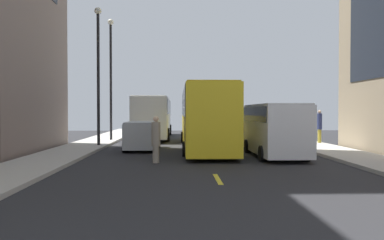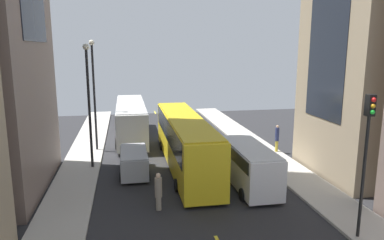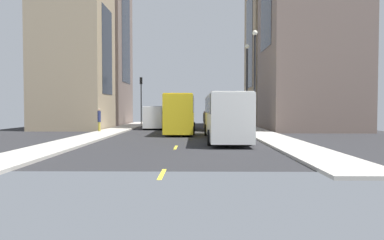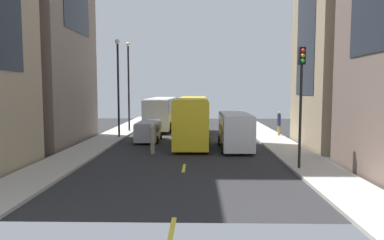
{
  "view_description": "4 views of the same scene",
  "coord_description": "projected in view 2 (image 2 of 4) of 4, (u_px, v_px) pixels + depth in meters",
  "views": [
    {
      "loc": [
        -1.29,
        -25.36,
        2.22
      ],
      "look_at": [
        -0.23,
        4.89,
        1.57
      ],
      "focal_mm": 36.66,
      "sensor_mm": 36.0,
      "label": 1
    },
    {
      "loc": [
        -3.76,
        -26.08,
        8.31
      ],
      "look_at": [
        1.47,
        2.07,
        2.62
      ],
      "focal_mm": 33.7,
      "sensor_mm": 36.0,
      "label": 2
    },
    {
      "loc": [
        -1.22,
        33.29,
        2.38
      ],
      "look_at": [
        -0.83,
        -0.42,
        1.2
      ],
      "focal_mm": 32.42,
      "sensor_mm": 36.0,
      "label": 3
    },
    {
      "loc": [
        0.82,
        -31.34,
        4.28
      ],
      "look_at": [
        0.15,
        1.95,
        1.38
      ],
      "focal_mm": 32.64,
      "sensor_mm": 36.0,
      "label": 4
    }
  ],
  "objects": [
    {
      "name": "lane_stripe_4",
      "position": [
        161.0,
        125.0,
        39.59
      ],
      "size": [
        0.16,
        2.0,
        0.01
      ],
      "primitive_type": "cube",
      "color": "yellow",
      "rests_on": "ground"
    },
    {
      "name": "sidewalk_east",
      "position": [
        266.0,
        154.0,
        28.7
      ],
      "size": [
        2.72,
        44.0,
        0.15
      ],
      "primitive_type": "cube",
      "color": "#B2ADA3",
      "rests_on": "ground"
    },
    {
      "name": "lane_stripe_5",
      "position": [
        155.0,
        112.0,
        47.69
      ],
      "size": [
        0.16,
        2.0,
        0.01
      ],
      "primitive_type": "cube",
      "color": "yellow",
      "rests_on": "ground"
    },
    {
      "name": "streetlamp_near",
      "position": [
        94.0,
        86.0,
        28.7
      ],
      "size": [
        0.44,
        0.44,
        8.84
      ],
      "color": "black",
      "rests_on": "ground"
    },
    {
      "name": "building_east_1",
      "position": [
        381.0,
        43.0,
        22.95
      ],
      "size": [
        7.54,
        7.66,
        17.34
      ],
      "color": "tan",
      "rests_on": "ground"
    },
    {
      "name": "streetlamp_far",
      "position": [
        89.0,
        95.0,
        24.39
      ],
      "size": [
        0.44,
        0.44,
        8.49
      ],
      "color": "black",
      "rests_on": "ground"
    },
    {
      "name": "delivery_van_white",
      "position": [
        249.0,
        163.0,
        21.72
      ],
      "size": [
        2.25,
        6.08,
        2.58
      ],
      "color": "white",
      "rests_on": "ground"
    },
    {
      "name": "lane_stripe_3",
      "position": [
        171.0,
        145.0,
        31.49
      ],
      "size": [
        0.16,
        2.0,
        0.01
      ],
      "primitive_type": "cube",
      "color": "yellow",
      "rests_on": "ground"
    },
    {
      "name": "ground_plane",
      "position": [
        178.0,
        160.0,
        27.44
      ],
      "size": [
        40.9,
        40.9,
        0.0
      ],
      "primitive_type": "plane",
      "color": "#28282B"
    },
    {
      "name": "city_bus_white",
      "position": [
        131.0,
        117.0,
        33.71
      ],
      "size": [
        2.8,
        12.23,
        3.35
      ],
      "color": "silver",
      "rests_on": "ground"
    },
    {
      "name": "sidewalk_west",
      "position": [
        82.0,
        164.0,
        26.16
      ],
      "size": [
        2.72,
        44.0,
        0.15
      ],
      "primitive_type": "cube",
      "color": "#B2ADA3",
      "rests_on": "ground"
    },
    {
      "name": "car_silver_0",
      "position": [
        134.0,
        160.0,
        24.06
      ],
      "size": [
        1.91,
        4.24,
        1.64
      ],
      "color": "#B7BABF",
      "rests_on": "ground"
    },
    {
      "name": "traffic_light_near_corner",
      "position": [
        367.0,
        141.0,
        15.09
      ],
      "size": [
        0.32,
        0.44,
        6.32
      ],
      "color": "black",
      "rests_on": "ground"
    },
    {
      "name": "lane_stripe_2",
      "position": [
        187.0,
        179.0,
        23.39
      ],
      "size": [
        0.16,
        2.0,
        0.01
      ],
      "primitive_type": "cube",
      "color": "yellow",
      "rests_on": "ground"
    },
    {
      "name": "pedestrian_crossing_mid",
      "position": [
        277.0,
        137.0,
        28.87
      ],
      "size": [
        0.32,
        0.32,
        2.16
      ],
      "rotation": [
        0.0,
        0.0,
        2.56
      ],
      "color": "gold",
      "rests_on": "ground"
    },
    {
      "name": "streetcar_yellow",
      "position": [
        185.0,
        137.0,
        25.51
      ],
      "size": [
        2.7,
        14.51,
        3.59
      ],
      "color": "yellow",
      "rests_on": "ground"
    },
    {
      "name": "pedestrian_walking_far",
      "position": [
        158.0,
        191.0,
        18.69
      ],
      "size": [
        0.38,
        0.38,
        2.02
      ],
      "rotation": [
        0.0,
        0.0,
        0.51
      ],
      "color": "gray",
      "rests_on": "ground"
    }
  ]
}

